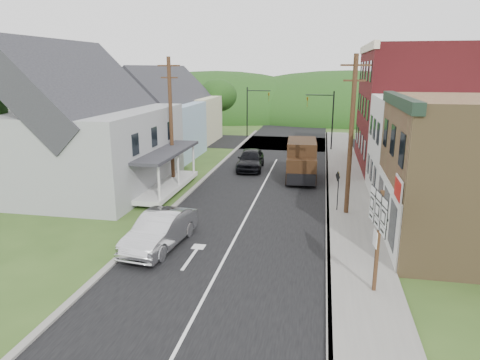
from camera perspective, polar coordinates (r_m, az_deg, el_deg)
The scene contains 24 objects.
ground at distance 22.68m, azimuth -0.02°, elevation -6.63°, with size 120.00×120.00×0.00m, color #2D4719.
road at distance 32.08m, azimuth 3.37°, elevation -0.20°, with size 9.00×90.00×0.02m, color black.
cross_road at distance 48.61m, azimuth 6.06°, elevation 4.90°, with size 60.00×9.00×0.02m, color black.
sidewalk_right at distance 29.94m, azimuth 14.12°, elevation -1.58°, with size 2.80×55.00×0.15m, color slate.
curb_right at distance 29.88m, azimuth 11.54°, elevation -1.46°, with size 0.20×55.00×0.15m, color slate.
curb_left at distance 31.11m, azimuth -5.64°, elevation -0.61°, with size 0.30×55.00×0.12m, color slate.
storefront_white at distance 29.59m, azimuth 25.06°, elevation 3.60°, with size 8.00×7.00×6.50m, color silver.
storefront_red at distance 38.57m, azimuth 22.06°, elevation 8.85°, with size 8.00×12.00×10.00m, color maroon.
house_gray at distance 31.42m, azimuth -19.95°, elevation 6.51°, with size 10.20×12.24×8.35m.
house_blue at distance 40.86m, azimuth -10.81°, elevation 8.08°, with size 7.14×8.16×7.28m.
house_cream at distance 49.45m, azimuth -7.50°, elevation 9.34°, with size 7.14×8.16×7.28m.
utility_pole_right at distance 24.55m, azimuth 14.59°, elevation 5.82°, with size 1.60×0.26×9.00m.
utility_pole_left at distance 30.80m, azimuth -9.19°, elevation 7.84°, with size 1.60×0.26×9.00m.
traffic_signal_right at distance 44.46m, azimuth 11.38°, elevation 8.67°, with size 2.87×0.20×6.00m.
traffic_signal_left at distance 52.10m, azimuth 1.73°, elevation 9.80°, with size 2.87×0.20×6.00m.
tree_left_b at distance 39.04m, azimuth -21.95°, elevation 8.74°, with size 4.80×4.80×6.94m.
tree_left_c at distance 46.84m, azimuth -18.88°, elevation 11.15°, with size 5.80×5.80×8.41m.
tree_left_d at distance 54.42m, azimuth -2.98°, elevation 11.19°, with size 4.80×4.80×6.94m.
forested_ridge at distance 76.29m, azimuth 7.94°, elevation 8.42°, with size 90.00×30.00×16.00m, color #173810.
silver_sedan at distance 20.61m, azimuth -10.60°, elevation -6.68°, with size 1.76×5.06×1.67m, color #BBBBC0.
dark_sedan at distance 35.63m, azimuth 1.43°, elevation 2.76°, with size 2.03×5.03×1.72m, color black.
delivery_van at distance 32.53m, azimuth 8.20°, elevation 2.59°, with size 2.43×5.39×2.95m.
route_sign_cluster at distance 16.37m, azimuth 17.89°, elevation -5.96°, with size 0.39×2.23×3.92m.
warning_sign at distance 25.46m, azimuth 12.92°, elevation -0.68°, with size 0.25×0.61×2.36m.
Camera 1 is at (4.01, -20.73, 8.29)m, focal length 32.00 mm.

